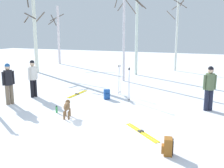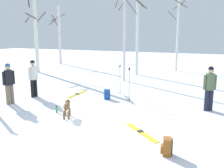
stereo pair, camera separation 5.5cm
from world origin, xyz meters
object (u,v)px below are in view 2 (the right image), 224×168
at_px(birch_tree_1, 35,28).
at_px(birch_tree_4, 178,30).
at_px(dog, 67,107).
at_px(birch_tree_3, 137,22).
at_px(backpack_0, 107,94).
at_px(backpack_1, 167,147).
at_px(water_bottle_0, 57,109).
at_px(person_0, 33,76).
at_px(person_1, 210,86).
at_px(birch_tree_2, 125,28).
at_px(ski_poles_1, 120,78).
at_px(ski_poles_0, 129,83).
at_px(person_3, 9,81).
at_px(birch_tree_0, 59,34).
at_px(ski_pair_lying_1, 141,132).
at_px(ski_pair_lying_0, 78,94).

relative_size(birch_tree_1, birch_tree_4, 1.04).
bearing_deg(dog, birch_tree_3, 92.04).
height_order(backpack_0, birch_tree_1, birch_tree_1).
distance_m(backpack_1, water_bottle_0, 4.82).
height_order(person_0, person_1, same).
distance_m(backpack_0, birch_tree_2, 5.30).
xyz_separation_m(person_1, ski_poles_1, (-4.10, 1.29, -0.22)).
height_order(dog, birch_tree_1, birch_tree_1).
height_order(birch_tree_1, birch_tree_2, birch_tree_1).
bearing_deg(person_0, ski_poles_0, 12.26).
distance_m(person_3, dog, 3.21).
relative_size(person_1, birch_tree_0, 0.33).
bearing_deg(backpack_0, water_bottle_0, -111.08).
distance_m(person_0, backpack_0, 3.49).
height_order(person_0, birch_tree_0, birch_tree_0).
distance_m(person_1, birch_tree_1, 13.42).
bearing_deg(ski_pair_lying_1, person_0, 157.85).
height_order(ski_pair_lying_1, birch_tree_4, birch_tree_4).
height_order(backpack_0, birch_tree_0, birch_tree_0).
bearing_deg(birch_tree_2, birch_tree_3, 89.26).
relative_size(backpack_1, birch_tree_2, 0.07).
height_order(person_1, ski_poles_1, person_1).
relative_size(person_1, ski_pair_lying_1, 1.28).
bearing_deg(ski_poles_1, birch_tree_2, 105.61).
bearing_deg(birch_tree_4, birch_tree_0, 177.77).
bearing_deg(ski_poles_1, backpack_0, -98.87).
distance_m(person_1, ski_poles_1, 4.30).
bearing_deg(water_bottle_0, ski_poles_0, 52.14).
bearing_deg(person_0, ski_pair_lying_1, -22.15).
height_order(ski_pair_lying_0, ski_pair_lying_1, same).
distance_m(ski_pair_lying_1, backpack_0, 4.10).
xyz_separation_m(ski_pair_lying_1, birch_tree_3, (-3.18, 10.13, 3.55)).
height_order(backpack_0, birch_tree_2, birch_tree_2).
distance_m(ski_pair_lying_0, ski_pair_lying_1, 5.48).
relative_size(person_0, ski_pair_lying_0, 1.02).
xyz_separation_m(water_bottle_0, birch_tree_2, (0.26, 6.88, 3.03)).
bearing_deg(person_1, birch_tree_2, 138.01).
xyz_separation_m(dog, birch_tree_0, (-8.75, 13.06, 2.34)).
bearing_deg(ski_poles_0, water_bottle_0, -127.86).
bearing_deg(backpack_1, backpack_0, 128.18).
xyz_separation_m(person_1, dog, (-4.61, -2.69, -0.59)).
height_order(ski_poles_1, birch_tree_1, birch_tree_1).
bearing_deg(birch_tree_4, ski_pair_lying_1, -86.07).
distance_m(ski_pair_lying_0, backpack_0, 1.71).
bearing_deg(backpack_1, ski_pair_lying_1, 130.01).
bearing_deg(person_0, backpack_1, -27.49).
bearing_deg(birch_tree_2, dog, -86.98).
height_order(person_3, water_bottle_0, person_3).
bearing_deg(birch_tree_4, birch_tree_2, -112.92).
bearing_deg(person_1, person_3, -164.72).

